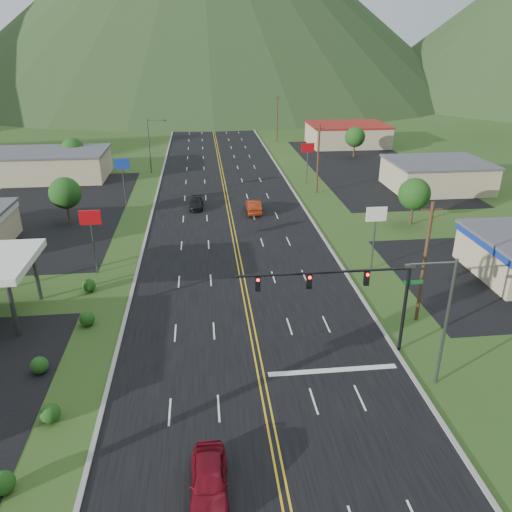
{
  "coord_description": "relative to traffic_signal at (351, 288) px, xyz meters",
  "views": [
    {
      "loc": [
        -3.4,
        -15.64,
        21.01
      ],
      "look_at": [
        0.77,
        22.05,
        4.5
      ],
      "focal_mm": 35.0,
      "sensor_mm": 36.0,
      "label": 1
    }
  ],
  "objects": [
    {
      "name": "car_dark_mid",
      "position": [
        -10.79,
        35.25,
        -4.69
      ],
      "size": [
        1.95,
        4.46,
        1.28
      ],
      "primitive_type": "imported",
      "rotation": [
        0.0,
        0.0,
        -0.04
      ],
      "color": "black",
      "rests_on": "ground"
    },
    {
      "name": "car_red_near",
      "position": [
        -10.19,
        -11.15,
        -4.52
      ],
      "size": [
        1.99,
        4.76,
        1.61
      ],
      "primitive_type": "imported",
      "rotation": [
        0.0,
        0.0,
        -0.02
      ],
      "color": "maroon",
      "rests_on": "ground"
    },
    {
      "name": "utility_pole_b",
      "position": [
        7.02,
        41.0,
        -0.2
      ],
      "size": [
        1.6,
        0.28,
        10.0
      ],
      "color": "#382314",
      "rests_on": "ground"
    },
    {
      "name": "building_west_far",
      "position": [
        -34.48,
        54.0,
        -3.07
      ],
      "size": [
        18.4,
        11.4,
        4.5
      ],
      "color": "tan",
      "rests_on": "ground"
    },
    {
      "name": "utility_pole_a",
      "position": [
        7.02,
        4.0,
        -0.2
      ],
      "size": [
        1.6,
        0.28,
        10.0
      ],
      "color": "#382314",
      "rests_on": "ground"
    },
    {
      "name": "utility_pole_d",
      "position": [
        7.02,
        121.0,
        -0.2
      ],
      "size": [
        1.6,
        0.28,
        10.0
      ],
      "color": "#382314",
      "rests_on": "ground"
    },
    {
      "name": "traffic_signal",
      "position": [
        0.0,
        0.0,
        0.0
      ],
      "size": [
        13.1,
        0.43,
        7.0
      ],
      "color": "black",
      "rests_on": "ground"
    },
    {
      "name": "utility_pole_c",
      "position": [
        7.02,
        81.0,
        -0.2
      ],
      "size": [
        1.6,
        0.28,
        10.0
      ],
      "color": "#382314",
      "rests_on": "ground"
    },
    {
      "name": "car_red_far",
      "position": [
        -3.29,
        32.79,
        -4.5
      ],
      "size": [
        1.81,
        5.03,
        1.65
      ],
      "primitive_type": "imported",
      "rotation": [
        0.0,
        0.0,
        3.13
      ],
      "color": "maroon",
      "rests_on": "ground"
    },
    {
      "name": "pole_sign_east_a",
      "position": [
        6.52,
        14.0,
        -0.28
      ],
      "size": [
        2.0,
        0.18,
        6.4
      ],
      "color": "#59595E",
      "rests_on": "ground"
    },
    {
      "name": "building_east_far",
      "position": [
        21.52,
        76.0,
        -3.07
      ],
      "size": [
        16.4,
        12.4,
        4.5
      ],
      "color": "tan",
      "rests_on": "ground"
    },
    {
      "name": "tree_west_a",
      "position": [
        -26.48,
        31.0,
        -1.44
      ],
      "size": [
        3.84,
        3.84,
        5.82
      ],
      "color": "#382314",
      "rests_on": "ground"
    },
    {
      "name": "tree_east_b",
      "position": [
        19.52,
        64.0,
        -1.44
      ],
      "size": [
        3.84,
        3.84,
        5.82
      ],
      "color": "#382314",
      "rests_on": "ground"
    },
    {
      "name": "building_east_mid",
      "position": [
        25.52,
        41.0,
        -3.17
      ],
      "size": [
        14.4,
        11.4,
        4.3
      ],
      "color": "tan",
      "rests_on": "ground"
    },
    {
      "name": "pole_sign_east_b",
      "position": [
        6.52,
        46.0,
        -0.28
      ],
      "size": [
        2.0,
        0.18,
        6.4
      ],
      "color": "#59595E",
      "rests_on": "ground"
    },
    {
      "name": "streetlight_west",
      "position": [
        -18.16,
        56.0,
        -0.15
      ],
      "size": [
        3.28,
        0.25,
        9.0
      ],
      "color": "#59595E",
      "rests_on": "ground"
    },
    {
      "name": "pole_sign_west_b",
      "position": [
        -20.48,
        38.0,
        -0.28
      ],
      "size": [
        2.0,
        0.18,
        6.4
      ],
      "color": "#59595E",
      "rests_on": "ground"
    },
    {
      "name": "tree_west_b",
      "position": [
        -31.48,
        58.0,
        -1.44
      ],
      "size": [
        3.84,
        3.84,
        5.82
      ],
      "color": "#382314",
      "rests_on": "ground"
    },
    {
      "name": "streetlight_east",
      "position": [
        4.7,
        -4.0,
        -0.15
      ],
      "size": [
        3.28,
        0.25,
        9.0
      ],
      "color": "#59595E",
      "rests_on": "ground"
    },
    {
      "name": "tree_east_a",
      "position": [
        15.52,
        26.0,
        -1.44
      ],
      "size": [
        3.84,
        3.84,
        5.82
      ],
      "color": "#382314",
      "rests_on": "ground"
    },
    {
      "name": "pole_sign_west_a",
      "position": [
        -20.48,
        16.0,
        -0.28
      ],
      "size": [
        2.0,
        0.18,
        6.4
      ],
      "color": "#59595E",
      "rests_on": "ground"
    }
  ]
}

